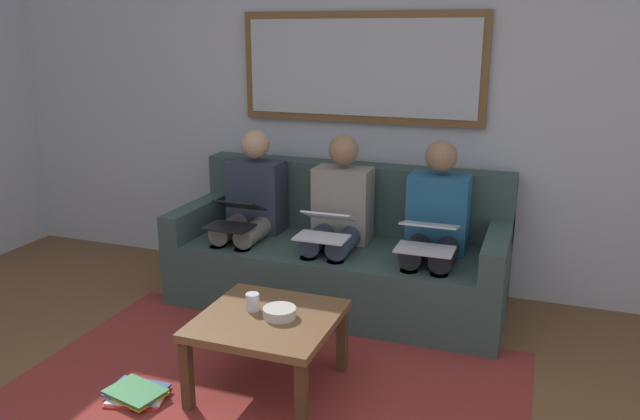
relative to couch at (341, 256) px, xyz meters
The scene contains 14 objects.
wall_rear 1.10m from the couch, 90.00° to the right, with size 6.00×0.12×2.60m, color #B7BCC6.
area_rug 1.30m from the couch, 90.00° to the left, with size 2.60×1.80×0.01m, color maroon.
couch is the anchor object (origin of this frame).
framed_mirror 1.30m from the couch, 90.00° to the right, with size 1.72×0.05×0.75m.
coffee_table 1.22m from the couch, 90.53° to the left, with size 0.68×0.68×0.41m.
cup 1.19m from the couch, 85.55° to the left, with size 0.07×0.07×0.09m, color silver.
bowl 1.21m from the couch, 93.40° to the left, with size 0.17×0.17×0.05m, color beige.
person_left 0.71m from the couch, behind, with size 0.38×0.58×1.14m.
laptop_silver 0.78m from the couch, 153.73° to the left, with size 0.34×0.34×0.14m.
person_middle 0.31m from the couch, 90.00° to the left, with size 0.38×0.58×1.14m.
laptop_white 0.44m from the couch, 90.00° to the left, with size 0.32×0.34×0.15m.
person_right 0.71m from the couch, ahead, with size 0.38×0.58×1.14m.
laptop_black 0.77m from the couch, 25.20° to the left, with size 0.30×0.37×0.16m.
magazine_stack 1.66m from the couch, 69.38° to the left, with size 0.33×0.28×0.05m.
Camera 1 is at (-1.24, 1.71, 1.78)m, focal length 35.08 mm.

